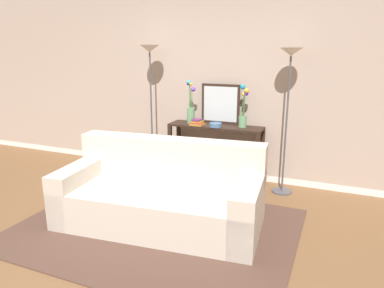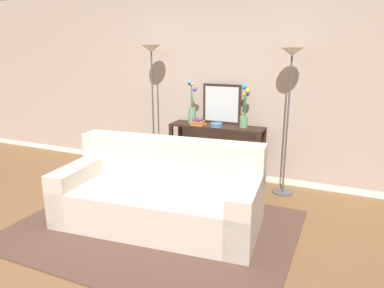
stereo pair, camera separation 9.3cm
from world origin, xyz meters
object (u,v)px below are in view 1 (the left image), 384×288
at_px(couch, 162,196).
at_px(vase_tall_flowers, 191,109).
at_px(vase_short_flowers, 243,110).
at_px(console_table, 215,143).
at_px(floor_lamp_right, 289,81).
at_px(floor_lamp_left, 150,74).
at_px(book_stack, 197,122).
at_px(wall_mirror, 220,104).
at_px(fruit_bowl, 216,125).
at_px(book_row_under_console, 190,173).

height_order(couch, vase_tall_flowers, vase_tall_flowers).
bearing_deg(vase_short_flowers, vase_tall_flowers, -177.25).
xyz_separation_m(console_table, floor_lamp_right, (0.97, -0.07, 0.90)).
relative_size(floor_lamp_left, book_stack, 9.69).
distance_m(console_table, floor_lamp_left, 1.35).
height_order(console_table, wall_mirror, wall_mirror).
height_order(floor_lamp_right, wall_mirror, floor_lamp_right).
distance_m(couch, wall_mirror, 1.78).
xyz_separation_m(couch, wall_mirror, (0.11, 1.60, 0.79)).
xyz_separation_m(couch, console_table, (0.10, 1.45, 0.25)).
bearing_deg(book_stack, floor_lamp_right, 1.14).
bearing_deg(wall_mirror, floor_lamp_right, -12.71).
distance_m(couch, vase_short_flowers, 1.73).
height_order(wall_mirror, book_stack, wall_mirror).
bearing_deg(book_stack, console_table, 22.32).
xyz_separation_m(console_table, floor_lamp_left, (-0.98, -0.07, 0.93)).
bearing_deg(wall_mirror, book_stack, -136.61).
height_order(floor_lamp_right, fruit_bowl, floor_lamp_right).
height_order(vase_short_flowers, book_row_under_console, vase_short_flowers).
height_order(floor_lamp_left, floor_lamp_right, floor_lamp_left).
bearing_deg(vase_short_flowers, book_row_under_console, -177.19).
height_order(wall_mirror, vase_short_flowers, vase_short_flowers).
distance_m(wall_mirror, vase_short_flowers, 0.38).
xyz_separation_m(vase_tall_flowers, book_row_under_console, (-0.02, -0.00, -0.96)).
distance_m(vase_tall_flowers, vase_short_flowers, 0.76).
relative_size(console_table, floor_lamp_right, 0.71).
bearing_deg(vase_tall_flowers, console_table, -0.26).
height_order(vase_tall_flowers, book_stack, vase_tall_flowers).
xyz_separation_m(wall_mirror, vase_short_flowers, (0.36, -0.10, -0.05)).
height_order(floor_lamp_right, book_stack, floor_lamp_right).
relative_size(vase_short_flowers, fruit_bowl, 3.33).
distance_m(wall_mirror, book_stack, 0.42).
xyz_separation_m(floor_lamp_right, vase_tall_flowers, (-1.35, 0.07, -0.44)).
relative_size(wall_mirror, vase_tall_flowers, 0.91).
bearing_deg(vase_tall_flowers, floor_lamp_left, -172.90).
bearing_deg(book_stack, vase_short_flowers, 12.35).
bearing_deg(couch, wall_mirror, 85.93).
relative_size(vase_tall_flowers, fruit_bowl, 3.55).
distance_m(couch, floor_lamp_right, 2.10).
relative_size(couch, book_stack, 11.32).
distance_m(console_table, vase_tall_flowers, 0.59).
xyz_separation_m(couch, vase_tall_flowers, (-0.28, 1.46, 0.71)).
bearing_deg(vase_tall_flowers, vase_short_flowers, 2.75).
bearing_deg(vase_short_flowers, book_stack, -167.65).
xyz_separation_m(floor_lamp_left, fruit_bowl, (1.01, -0.03, -0.65)).
relative_size(couch, wall_mirror, 3.97).
height_order(couch, wall_mirror, wall_mirror).
relative_size(book_stack, book_row_under_console, 0.68).
bearing_deg(vase_tall_flowers, fruit_bowl, -14.46).
bearing_deg(book_row_under_console, vase_short_flowers, 2.81).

